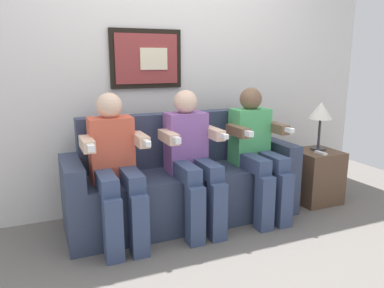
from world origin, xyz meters
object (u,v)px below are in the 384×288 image
(person_in_middle, at_px, (192,155))
(spare_remote_on_table, at_px, (321,153))
(side_table_right, at_px, (315,176))
(table_lamp, at_px, (321,113))
(couch, at_px, (184,184))
(person_on_right, at_px, (257,148))
(person_on_left, at_px, (115,164))

(person_in_middle, height_order, spare_remote_on_table, person_in_middle)
(side_table_right, relative_size, table_lamp, 1.09)
(couch, relative_size, table_lamp, 4.22)
(person_on_right, height_order, spare_remote_on_table, person_on_right)
(person_on_right, xyz_separation_m, table_lamp, (0.75, 0.09, 0.25))
(person_in_middle, distance_m, spare_remote_on_table, 1.27)
(person_on_left, bearing_deg, table_lamp, 2.69)
(person_on_right, bearing_deg, side_table_right, 4.90)
(person_on_left, bearing_deg, couch, 15.50)
(person_on_left, bearing_deg, person_in_middle, 0.00)
(table_lamp, height_order, spare_remote_on_table, table_lamp)
(side_table_right, bearing_deg, person_on_right, -175.10)
(couch, bearing_deg, spare_remote_on_table, -9.50)
(couch, height_order, spare_remote_on_table, couch)
(person_on_right, relative_size, spare_remote_on_table, 8.54)
(person_on_left, distance_m, spare_remote_on_table, 1.88)
(person_on_right, height_order, side_table_right, person_on_right)
(table_lamp, bearing_deg, couch, 176.82)
(table_lamp, xyz_separation_m, spare_remote_on_table, (-0.09, -0.14, -0.35))
(side_table_right, bearing_deg, spare_remote_on_table, -115.36)
(side_table_right, bearing_deg, person_on_left, -178.17)
(person_on_left, height_order, person_in_middle, same)
(person_on_left, distance_m, side_table_right, 1.96)
(person_in_middle, xyz_separation_m, spare_remote_on_table, (1.27, -0.05, -0.10))
(couch, xyz_separation_m, spare_remote_on_table, (1.27, -0.21, 0.20))
(person_on_right, distance_m, table_lamp, 0.80)
(couch, relative_size, spare_remote_on_table, 14.94)
(person_on_left, xyz_separation_m, side_table_right, (1.93, 0.06, -0.36))
(table_lamp, relative_size, spare_remote_on_table, 3.54)
(couch, relative_size, person_on_right, 1.75)
(couch, distance_m, person_in_middle, 0.34)
(couch, relative_size, person_in_middle, 1.75)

